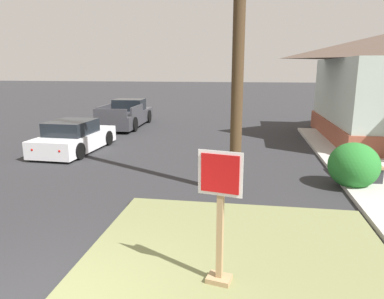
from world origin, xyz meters
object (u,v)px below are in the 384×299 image
(manhole_cover, at_px, (142,204))
(parked_sedan_white, at_px, (74,138))
(stop_sign, at_px, (220,223))
(street_bench, at_px, (366,162))
(pickup_truck_charcoal, at_px, (126,115))

(manhole_cover, relative_size, parked_sedan_white, 0.17)
(stop_sign, height_order, manhole_cover, stop_sign)
(stop_sign, xyz_separation_m, manhole_cover, (-2.14, 3.03, -1.04))
(manhole_cover, xyz_separation_m, street_bench, (5.96, 2.84, 0.57))
(stop_sign, height_order, parked_sedan_white, stop_sign)
(pickup_truck_charcoal, bearing_deg, stop_sign, -65.81)
(stop_sign, relative_size, parked_sedan_white, 0.50)
(stop_sign, xyz_separation_m, street_bench, (3.82, 5.87, -0.46))
(pickup_truck_charcoal, bearing_deg, manhole_cover, -69.14)
(stop_sign, relative_size, pickup_truck_charcoal, 0.39)
(parked_sedan_white, xyz_separation_m, street_bench, (10.28, -2.27, 0.04))
(stop_sign, height_order, street_bench, stop_sign)
(pickup_truck_charcoal, bearing_deg, parked_sedan_white, -89.79)
(pickup_truck_charcoal, bearing_deg, street_bench, -39.71)
(pickup_truck_charcoal, distance_m, street_bench, 13.39)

